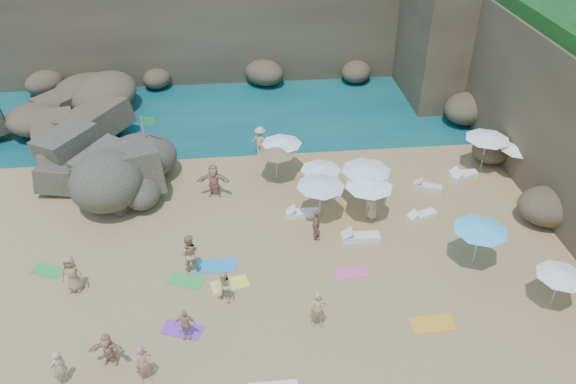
{
  "coord_description": "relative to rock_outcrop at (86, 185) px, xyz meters",
  "views": [
    {
      "loc": [
        -0.27,
        -19.22,
        17.29
      ],
      "look_at": [
        2.0,
        3.0,
        2.0
      ],
      "focal_mm": 35.0,
      "sensor_mm": 36.0,
      "label": 1
    }
  ],
  "objects": [
    {
      "name": "ground",
      "position": [
        8.82,
        -7.69,
        0.0
      ],
      "size": [
        120.0,
        120.0,
        0.0
      ],
      "primitive_type": "plane",
      "color": "tan",
      "rests_on": "ground"
    },
    {
      "name": "seawater",
      "position": [
        8.82,
        22.31,
        0.0
      ],
      "size": [
        120.0,
        120.0,
        0.0
      ],
      "primitive_type": "plane",
      "color": "#0C4751",
      "rests_on": "ground"
    },
    {
      "name": "cliff_back",
      "position": [
        10.82,
        17.31,
        4.0
      ],
      "size": [
        44.0,
        8.0,
        8.0
      ],
      "primitive_type": "cube",
      "color": "brown",
      "rests_on": "ground"
    },
    {
      "name": "cliff_corner",
      "position": [
        25.82,
        12.31,
        4.0
      ],
      "size": [
        10.0,
        12.0,
        8.0
      ],
      "primitive_type": "cube",
      "color": "brown",
      "rests_on": "ground"
    },
    {
      "name": "rock_promontory",
      "position": [
        -2.18,
        8.31,
        0.0
      ],
      "size": [
        12.0,
        7.0,
        2.0
      ],
      "primitive_type": null,
      "color": "brown",
      "rests_on": "ground"
    },
    {
      "name": "marina_masts",
      "position": [
        -7.68,
        22.31,
        3.0
      ],
      "size": [
        3.1,
        0.1,
        6.0
      ],
      "color": "white",
      "rests_on": "ground"
    },
    {
      "name": "rock_outcrop",
      "position": [
        0.0,
        0.0,
        0.0
      ],
      "size": [
        8.01,
        6.49,
        2.91
      ],
      "primitive_type": null,
      "rotation": [
        0.0,
        0.0,
        -0.15
      ],
      "color": "brown",
      "rests_on": "ground"
    },
    {
      "name": "flag_pole",
      "position": [
        3.63,
        0.53,
        2.44
      ],
      "size": [
        0.74,
        0.17,
        3.82
      ],
      "color": "silver",
      "rests_on": "ground"
    },
    {
      "name": "parasol_0",
      "position": [
        12.77,
        -2.4,
        1.86
      ],
      "size": [
        2.15,
        2.15,
        2.03
      ],
      "color": "silver",
      "rests_on": "ground"
    },
    {
      "name": "parasol_1",
      "position": [
        10.98,
        0.39,
        1.99
      ],
      "size": [
        2.29,
        2.29,
        2.17
      ],
      "color": "silver",
      "rests_on": "ground"
    },
    {
      "name": "parasol_2",
      "position": [
        14.97,
        -3.22,
        2.23
      ],
      "size": [
        2.57,
        2.57,
        2.43
      ],
      "color": "silver",
      "rests_on": "ground"
    },
    {
      "name": "parasol_3",
      "position": [
        22.5,
        -0.53,
        2.16
      ],
      "size": [
        2.49,
        2.49,
        2.36
      ],
      "color": "silver",
      "rests_on": "ground"
    },
    {
      "name": "parasol_4",
      "position": [
        24.06,
        -1.4,
        1.84
      ],
      "size": [
        2.13,
        2.13,
        2.01
      ],
      "color": "silver",
      "rests_on": "ground"
    },
    {
      "name": "parasol_5",
      "position": [
        14.85,
        -4.5,
        2.08
      ],
      "size": [
        2.4,
        2.4,
        2.27
      ],
      "color": "silver",
      "rests_on": "ground"
    },
    {
      "name": "parasol_6",
      "position": [
        10.61,
        -0.46,
        1.86
      ],
      "size": [
        2.14,
        2.14,
        2.02
      ],
      "color": "silver",
      "rests_on": "ground"
    },
    {
      "name": "parasol_9",
      "position": [
        12.48,
        -4.26,
        2.11
      ],
      "size": [
        2.43,
        2.43,
        2.3
      ],
      "color": "silver",
      "rests_on": "ground"
    },
    {
      "name": "parasol_10",
      "position": [
        18.98,
        -8.42,
        2.11
      ],
      "size": [
        2.44,
        2.44,
        2.3
      ],
      "color": "silver",
      "rests_on": "ground"
    },
    {
      "name": "parasol_11",
      "position": [
        21.31,
        -11.26,
        1.74
      ],
      "size": [
        2.01,
        2.01,
        1.9
      ],
      "color": "silver",
      "rests_on": "ground"
    },
    {
      "name": "lounger_0",
      "position": [
        11.64,
        -3.97,
        0.13
      ],
      "size": [
        1.69,
        0.57,
        0.26
      ],
      "primitive_type": "cube",
      "rotation": [
        0.0,
        0.0,
        -0.0
      ],
      "color": "white",
      "rests_on": "ground"
    },
    {
      "name": "lounger_1",
      "position": [
        18.79,
        -2.24,
        0.12
      ],
      "size": [
        1.63,
        1.12,
        0.24
      ],
      "primitive_type": "cube",
      "rotation": [
        0.0,
        0.0,
        -0.44
      ],
      "color": "silver",
      "rests_on": "ground"
    },
    {
      "name": "lounger_2",
      "position": [
        21.21,
        -1.35,
        0.12
      ],
      "size": [
        1.63,
        1.05,
        0.24
      ],
      "primitive_type": "cube",
      "rotation": [
        0.0,
        0.0,
        0.38
      ],
      "color": "white",
      "rests_on": "ground"
    },
    {
      "name": "lounger_3",
      "position": [
        14.19,
        -6.21,
        0.14
      ],
      "size": [
        1.89,
        0.7,
        0.29
      ],
      "primitive_type": "cube",
      "rotation": [
        0.0,
        0.0,
        -0.04
      ],
      "color": "silver",
      "rests_on": "ground"
    },
    {
      "name": "lounger_4",
      "position": [
        21.24,
        -1.12,
        0.12
      ],
      "size": [
        1.54,
        0.52,
        0.24
      ],
      "primitive_type": "cube",
      "rotation": [
        0.0,
        0.0,
        -0.0
      ],
      "color": "white",
      "rests_on": "ground"
    },
    {
      "name": "lounger_5",
      "position": [
        17.68,
        -4.78,
        0.12
      ],
      "size": [
        1.68,
        1.03,
        0.25
      ],
      "primitive_type": "cube",
      "rotation": [
        0.0,
        0.0,
        0.34
      ],
      "color": "white",
      "rests_on": "ground"
    },
    {
      "name": "towel_3",
      "position": [
        5.89,
        -8.28,
        0.01
      ],
      "size": [
        1.77,
        1.36,
        0.03
      ],
      "primitive_type": "cube",
      "rotation": [
        0.0,
        0.0,
        -0.41
      ],
      "color": "green",
      "rests_on": "ground"
    },
    {
      "name": "towel_6",
      "position": [
        5.89,
        -11.13,
        0.01
      ],
      "size": [
        1.79,
        1.29,
        0.03
      ],
      "primitive_type": "cube",
      "rotation": [
        0.0,
        0.0,
        -0.33
      ],
      "color": "purple",
      "rests_on": "ground"
    },
    {
      "name": "towel_8",
      "position": [
        7.18,
        -7.43,
        0.02
      ],
      "size": [
        1.95,
        0.98,
        0.03
      ],
      "primitive_type": "cube",
      "rotation": [
        0.0,
        0.0,
        -0.01
      ],
      "color": "#288FD5",
      "rests_on": "ground"
    },
    {
      "name": "towel_9",
      "position": [
        13.3,
        -8.5,
        0.01
      ],
      "size": [
        1.6,
        0.86,
        0.03
      ],
      "primitive_type": "cube",
      "rotation": [
        0.0,
        0.0,
        0.05
      ],
      "color": "#EB5B86",
      "rests_on": "ground"
    },
    {
      "name": "towel_10",
      "position": [
        16.0,
        -11.84,
        0.02
      ],
      "size": [
        1.86,
        1.0,
        0.03
      ],
      "primitive_type": "cube",
      "rotation": [
        0.0,
        0.0,
        0.06
      ],
      "color": "orange",
      "rests_on": "ground"
    },
    {
      "name": "towel_11",
      "position": [
        -0.34,
        -6.99,
        0.01
      ],
      "size": [
        1.65,
        1.26,
        0.03
      ],
      "primitive_type": "cube",
      "rotation": [
        0.0,
        0.0,
        -0.4
      ],
      "color": "green",
      "rests_on": "ground"
    },
    {
      "name": "towel_12",
      "position": [
        7.84,
        -8.7,
        0.01
      ],
      "size": [
        1.77,
        1.17,
        0.03
      ],
      "primitive_type": "cube",
      "rotation": [
        0.0,
        0.0,
        0.23
      ],
      "color": "#FFE943",
      "rests_on": "ground"
    },
    {
      "name": "person_stand_0",
      "position": [
        4.72,
        -13.35,
        0.85
      ],
      "size": [
        0.73,
        0.62,
        1.7
      ],
      "primitive_type": "imported",
      "rotation": [
        0.0,
        0.0,
        0.42
      ],
      "color": "tan",
      "rests_on": "ground"
    },
    {
      "name": "person_stand_1",
      "position": [
        6.11,
        -7.52,
        0.96
      ],
      "size": [
        0.99,
        0.8,
        1.92
      ],
      "primitive_type": "imported",
      "rotation": [
        0.0,
        0.0,
        3.06
      ],
      "color": "tan",
      "rests_on": "ground"
    },
    {
      "name": "person_stand_2",
      "position": [
        9.88,
        2.48,
        0.9
      ],
      "size": [
        1.25,
        1.01,
        1.81
      ],
      "primitive_type": "imported",
      "rotation": [
        0.0,
        0.0,
        2.61
      ],
      "color": "#E4B781",
      "rests_on": "ground"
    },
    {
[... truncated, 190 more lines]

